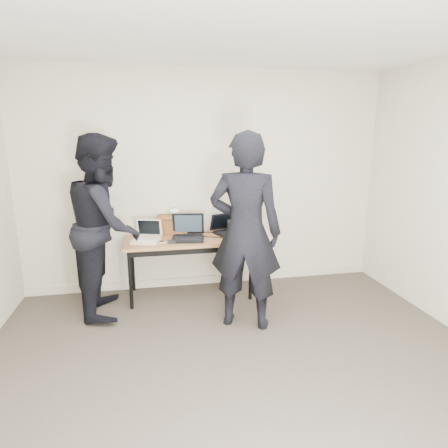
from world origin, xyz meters
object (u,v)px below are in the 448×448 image
object	(u,v)px
laptop_beige	(147,237)
laptop_center	(188,233)
leather_satchel	(173,224)
laptop_right	(226,229)
equipment_box	(237,226)
person_observer	(105,225)
person_typist	(245,232)
desk	(189,243)

from	to	relation	value
laptop_beige	laptop_center	size ratio (longest dim) A/B	0.87
leather_satchel	laptop_right	bearing A→B (deg)	4.94
leather_satchel	equipment_box	world-z (taller)	leather_satchel
laptop_beige	laptop_right	world-z (taller)	laptop_beige
person_observer	laptop_beige	bearing A→B (deg)	-68.74
laptop_right	equipment_box	world-z (taller)	laptop_right
laptop_beige	leather_satchel	xyz separation A→B (m)	(0.31, 0.25, 0.08)
laptop_center	person_observer	size ratio (longest dim) A/B	0.22
person_observer	leather_satchel	bearing A→B (deg)	-61.12
laptop_beige	equipment_box	world-z (taller)	laptop_beige
equipment_box	person_typist	world-z (taller)	person_typist
laptop_center	person_typist	distance (m)	0.97
laptop_center	desk	bearing A→B (deg)	38.64
desk	laptop_right	size ratio (longest dim) A/B	3.73
laptop_center	laptop_right	bearing A→B (deg)	29.52
leather_satchel	equipment_box	size ratio (longest dim) A/B	1.53
laptop_right	person_typist	bearing A→B (deg)	-109.23
desk	laptop_beige	distance (m)	0.51
laptop_right	desk	bearing A→B (deg)	-178.75
desk	person_observer	bearing A→B (deg)	-167.78
laptop_beige	equipment_box	bearing A→B (deg)	27.73
laptop_center	person_observer	bearing A→B (deg)	-159.38
desk	laptop_beige	bearing A→B (deg)	-177.26
leather_satchel	person_typist	distance (m)	1.24
laptop_center	equipment_box	distance (m)	0.68
leather_satchel	person_observer	distance (m)	0.87
laptop_right	leather_satchel	distance (m)	0.66
equipment_box	person_observer	xyz separation A→B (m)	(-1.56, -0.39, 0.18)
leather_satchel	equipment_box	distance (m)	0.81
desk	person_typist	xyz separation A→B (m)	(0.48, -0.82, 0.32)
laptop_center	equipment_box	size ratio (longest dim) A/B	1.69
laptop_center	leather_satchel	bearing A→B (deg)	133.74
laptop_right	equipment_box	bearing A→B (deg)	-13.35
laptop_beige	desk	bearing A→B (deg)	19.51
person_observer	laptop_center	bearing A→B (deg)	-79.10
laptop_center	person_typist	world-z (taller)	person_typist
desk	laptop_right	distance (m)	0.52
desk	laptop_right	bearing A→B (deg)	20.46
laptop_right	leather_satchel	size ratio (longest dim) A/B	1.05
laptop_center	leather_satchel	distance (m)	0.29
person_typist	person_observer	size ratio (longest dim) A/B	1.01
equipment_box	person_observer	world-z (taller)	person_observer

